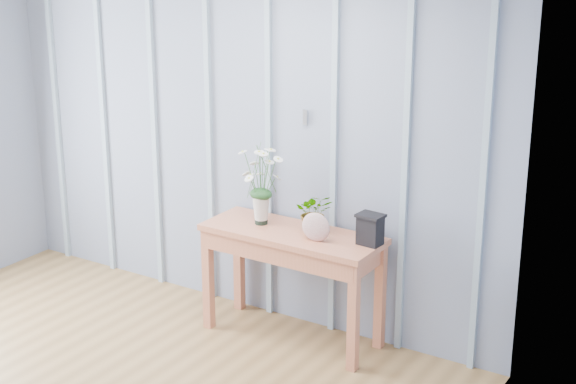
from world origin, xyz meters
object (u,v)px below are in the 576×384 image
Objects in this scene: sideboard at (292,248)px; carved_box at (370,229)px; daisy_vase at (261,175)px; felt_disc_vessel at (316,227)px.

carved_box is (0.53, 0.06, 0.22)m from sideboard.
daisy_vase is 2.70× the size of carved_box.
daisy_vase is 2.84× the size of felt_disc_vessel.
daisy_vase is 0.53m from felt_disc_vessel.
carved_box is at bearing 15.59° from felt_disc_vessel.
daisy_vase is (-0.25, 0.01, 0.45)m from sideboard.
daisy_vase reaches higher than carved_box.
sideboard is at bearing 155.28° from felt_disc_vessel.
daisy_vase reaches higher than felt_disc_vessel.
carved_box is (0.31, 0.13, 0.01)m from felt_disc_vessel.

